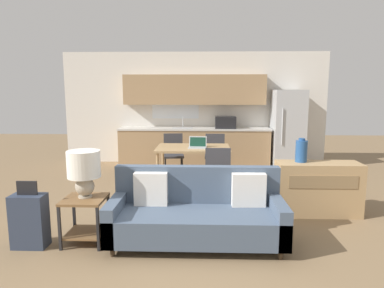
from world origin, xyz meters
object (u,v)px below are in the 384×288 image
object	(u,v)px
refrigerator	(287,129)
dining_table	(193,151)
couch	(197,214)
dining_chair_far_left	(173,153)
table_lamp	(84,169)
credenza	(318,188)
dining_chair_near_right	(218,170)
dining_chair_far_right	(215,153)
side_table	(85,213)
vase	(301,151)
suitcase	(29,220)
laptop	(198,145)

from	to	relation	value
refrigerator	dining_table	bearing A→B (deg)	-140.14
couch	dining_chair_far_left	bearing A→B (deg)	100.02
table_lamp	credenza	distance (m)	3.24
table_lamp	dining_chair_near_right	distance (m)	2.31
dining_chair_far_right	dining_table	bearing A→B (deg)	-118.17
dining_chair_near_right	dining_chair_far_left	world-z (taller)	same
side_table	vase	distance (m)	3.05
dining_table	side_table	size ratio (longest dim) A/B	2.47
dining_chair_far_right	vase	bearing A→B (deg)	-60.03
couch	suitcase	xyz separation A→B (m)	(-1.90, -0.22, -0.02)
dining_table	suitcase	distance (m)	3.15
dining_chair_far_left	vase	bearing A→B (deg)	-52.47
dining_chair_far_left	suitcase	size ratio (longest dim) A/B	1.14
dining_chair_far_right	laptop	bearing A→B (deg)	-111.60
laptop	dining_chair_near_right	bearing A→B (deg)	-60.35
table_lamp	suitcase	distance (m)	0.84
table_lamp	credenza	xyz separation A→B (m)	(3.04, 1.01, -0.50)
side_table	laptop	size ratio (longest dim) A/B	1.61
couch	table_lamp	size ratio (longest dim) A/B	3.64
dining_table	table_lamp	world-z (taller)	table_lamp
refrigerator	dining_table	size ratio (longest dim) A/B	1.34
credenza	suitcase	size ratio (longest dim) A/B	1.51
dining_table	credenza	xyz separation A→B (m)	(1.85, -1.37, -0.30)
table_lamp	suitcase	xyz separation A→B (m)	(-0.59, -0.18, -0.57)
dining_table	suitcase	size ratio (longest dim) A/B	1.72
dining_chair_near_right	table_lamp	bearing A→B (deg)	46.90
refrigerator	side_table	xyz separation A→B (m)	(-3.34, -4.21, -0.53)
dining_chair_far_left	laptop	bearing A→B (deg)	-65.16
dining_chair_near_right	suitcase	xyz separation A→B (m)	(-2.21, -1.78, -0.18)
table_lamp	dining_chair_near_right	xyz separation A→B (m)	(1.62, 1.60, -0.38)
side_table	dining_chair_far_right	size ratio (longest dim) A/B	0.61
dining_chair_far_left	refrigerator	bearing A→B (deg)	14.78
vase	dining_chair_near_right	world-z (taller)	vase
dining_chair_far_right	suitcase	xyz separation A→B (m)	(-2.22, -3.34, -0.18)
dining_table	couch	world-z (taller)	couch
suitcase	vase	bearing A→B (deg)	20.14
refrigerator	dining_chair_far_left	world-z (taller)	refrigerator
dining_chair_far_right	dining_chair_far_left	world-z (taller)	same
dining_table	laptop	size ratio (longest dim) A/B	3.99
refrigerator	suitcase	xyz separation A→B (m)	(-3.93, -4.36, -0.58)
dining_chair_near_right	dining_table	bearing A→B (deg)	-59.09
dining_chair_far_right	suitcase	bearing A→B (deg)	-122.76
table_lamp	refrigerator	bearing A→B (deg)	51.34
dining_chair_near_right	dining_chair_far_left	distance (m)	1.79
table_lamp	dining_chair_far_right	size ratio (longest dim) A/B	0.62
couch	dining_chair_far_left	distance (m)	3.19
refrigerator	vase	world-z (taller)	refrigerator
dining_table	credenza	distance (m)	2.32
credenza	dining_chair_far_left	bearing A→B (deg)	136.62
suitcase	refrigerator	bearing A→B (deg)	47.91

